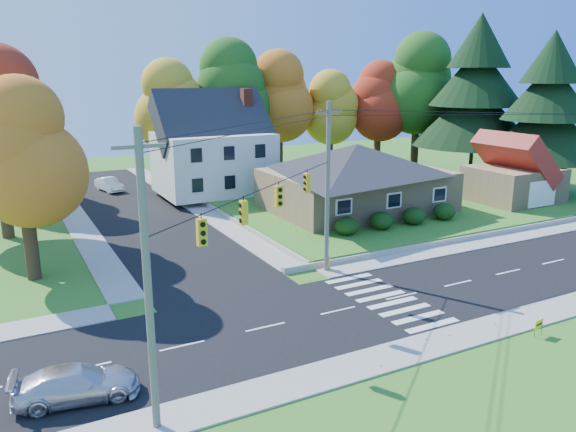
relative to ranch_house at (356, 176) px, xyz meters
name	(u,v)px	position (x,y,z in m)	size (l,w,h in m)	color
ground	(402,296)	(-8.00, -16.00, -3.27)	(120.00, 120.00, 0.00)	#3D7923
road_main	(402,296)	(-8.00, -16.00, -3.26)	(90.00, 8.00, 0.02)	black
road_cross	(136,210)	(-16.00, 10.00, -3.25)	(8.00, 44.00, 0.02)	black
sidewalk_north	(349,268)	(-8.00, -11.00, -3.23)	(90.00, 2.00, 0.08)	#9C9A90
sidewalk_south	(472,333)	(-8.00, -21.00, -3.23)	(90.00, 2.00, 0.08)	#9C9A90
lawn	(369,195)	(5.00, 5.00, -3.02)	(30.00, 30.00, 0.50)	#3D7923
ranch_house	(356,176)	(0.00, 0.00, 0.00)	(14.60, 10.60, 5.40)	tan
colonial_house	(214,149)	(-7.96, 12.00, 1.32)	(10.40, 8.40, 9.60)	silver
garage	(514,175)	(14.00, -4.01, -0.42)	(7.30, 6.30, 4.60)	tan
hedge_row	(398,218)	(-0.50, -6.20, -2.13)	(10.70, 1.70, 1.27)	#163A10
traffic_infrastructure	(388,197)	(-8.15, -14.65, 1.88)	(38.10, 10.66, 10.00)	#666059
tree_lot_0	(172,106)	(-10.00, 18.00, 5.04)	(6.72, 6.72, 12.51)	#3F2A19
tree_lot_1	(231,92)	(-4.00, 17.00, 6.35)	(7.84, 7.84, 14.60)	#3F2A19
tree_lot_2	(279,97)	(2.00, 18.00, 5.70)	(7.28, 7.28, 13.56)	#3F2A19
tree_lot_3	(330,108)	(8.00, 17.00, 4.39)	(6.16, 6.16, 11.47)	#3F2A19
tree_lot_4	(379,101)	(14.00, 16.00, 5.04)	(6.72, 6.72, 12.51)	#3F2A19
tree_lot_5	(418,84)	(18.00, 14.00, 7.00)	(8.40, 8.40, 15.64)	#3F2A19
conifer_east_a	(476,94)	(19.00, 6.00, 6.12)	(12.80, 12.80, 16.96)	#3F2A19
conifer_east_b	(548,109)	(20.00, -2.00, 5.01)	(11.20, 11.20, 14.84)	#3F2A19
tree_west_0	(20,155)	(-25.00, -4.00, 3.89)	(6.16, 6.16, 11.47)	#3F2A19
tree_west_2	(6,118)	(-25.00, 16.00, 4.54)	(6.72, 6.72, 12.51)	#3F2A19
silver_sedan	(77,383)	(-24.59, -18.22, -2.61)	(1.78, 4.39, 1.27)	silver
white_car	(109,184)	(-16.39, 19.34, -2.57)	(1.43, 4.11, 1.35)	white
fire_hydrant	(328,263)	(-9.33, -10.69, -2.83)	(0.53, 0.41, 0.92)	gold
yard_sign	(539,325)	(-5.53, -22.52, -2.71)	(0.62, 0.14, 0.78)	black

